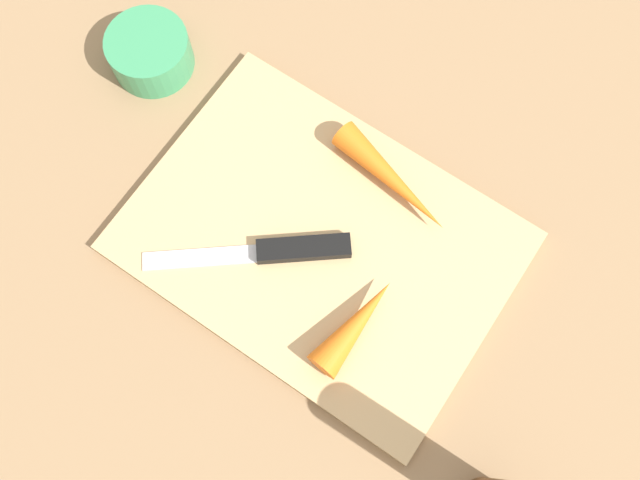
% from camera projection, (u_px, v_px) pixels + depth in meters
% --- Properties ---
extents(ground_plane, '(1.40, 1.40, 0.00)m').
position_uv_depth(ground_plane, '(320.00, 244.00, 0.69)').
color(ground_plane, '#8C6D4C').
extents(cutting_board, '(0.36, 0.26, 0.01)m').
position_uv_depth(cutting_board, '(320.00, 242.00, 0.69)').
color(cutting_board, tan).
rests_on(cutting_board, ground_plane).
extents(knife, '(0.17, 0.14, 0.01)m').
position_uv_depth(knife, '(290.00, 250.00, 0.67)').
color(knife, '#B7B7BC').
rests_on(knife, cutting_board).
extents(carrot_short, '(0.04, 0.10, 0.03)m').
position_uv_depth(carrot_short, '(356.00, 325.00, 0.64)').
color(carrot_short, orange).
rests_on(carrot_short, cutting_board).
extents(carrot_long, '(0.14, 0.06, 0.03)m').
position_uv_depth(carrot_long, '(392.00, 179.00, 0.68)').
color(carrot_long, orange).
rests_on(carrot_long, cutting_board).
extents(small_bowl, '(0.09, 0.09, 0.04)m').
position_uv_depth(small_bowl, '(150.00, 52.00, 0.73)').
color(small_bowl, '#388C59').
rests_on(small_bowl, ground_plane).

